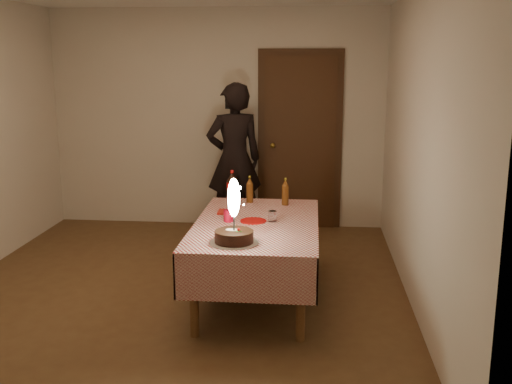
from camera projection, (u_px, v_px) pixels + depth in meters
The scene contains 12 objects.
ground at pixel (178, 292), 5.28m from camera, with size 4.00×4.50×0.01m, color brown.
room_shell at pixel (179, 102), 4.99m from camera, with size 4.04×4.54×2.62m.
dining_table at pixel (257, 233), 4.99m from camera, with size 1.02×1.72×0.68m.
birthday_cake at pixel (234, 228), 4.40m from camera, with size 0.36×0.36×0.49m.
red_plate at pixel (253, 221), 5.00m from camera, with size 0.22×0.22×0.01m, color #BA0E0C.
red_cup at pixel (228, 216), 4.98m from camera, with size 0.08×0.08×0.10m, color red.
clear_cup at pixel (273, 216), 4.99m from camera, with size 0.07×0.07×0.09m, color silver.
napkin_stack at pixel (227, 212), 5.27m from camera, with size 0.15×0.15×0.02m, color #A41C12.
cola_bottle at pixel (232, 188), 5.58m from camera, with size 0.10×0.10×0.32m.
amber_bottle_left at pixel (250, 190), 5.64m from camera, with size 0.06×0.06×0.26m.
amber_bottle_right at pixel (285, 192), 5.54m from camera, with size 0.06×0.06×0.26m.
photographer at pixel (234, 159), 6.87m from camera, with size 0.74×0.61×1.75m.
Camera 1 is at (1.16, -4.88, 2.01)m, focal length 42.00 mm.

